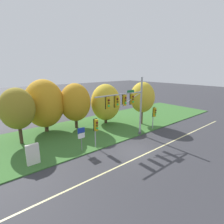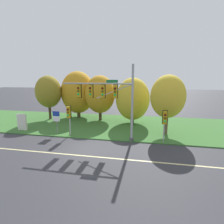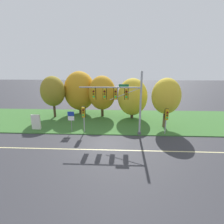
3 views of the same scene
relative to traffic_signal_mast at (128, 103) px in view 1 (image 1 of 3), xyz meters
name	(u,v)px [view 1 (image 1 of 3)]	position (x,y,z in m)	size (l,w,h in m)	color
ground_plane	(134,151)	(-1.61, -2.72, -4.46)	(160.00, 160.00, 0.00)	#333338
lane_stripe	(143,155)	(-1.61, -3.92, -4.45)	(36.00, 0.16, 0.01)	beige
grass_verge	(91,130)	(-1.61, 5.53, -4.41)	(48.00, 11.50, 0.10)	#386B2D
traffic_signal_mast	(128,103)	(0.00, 0.00, 0.00)	(7.07, 0.49, 7.26)	#9EA0A5
pedestrian_signal_near_kerb	(96,127)	(-4.30, 0.33, -2.04)	(0.46, 0.55, 3.19)	#9EA0A5
pedestrian_signal_further_along	(154,113)	(5.35, 0.14, -2.13)	(0.46, 0.55, 3.07)	#9EA0A5
route_sign_post	(81,135)	(-5.90, 0.62, -2.69)	(0.80, 0.08, 2.53)	slate
tree_nearest_road	(17,109)	(-10.23, 6.64, -0.34)	(3.65, 3.65, 6.31)	#423021
tree_left_of_mast	(44,104)	(-6.60, 8.77, -0.56)	(5.04, 5.04, 6.95)	#4C3823
tree_behind_signpost	(75,102)	(-2.81, 7.46, -0.67)	(4.22, 4.22, 6.34)	#423021
tree_mid_verge	(106,102)	(1.84, 6.62, -1.11)	(4.43, 4.43, 6.03)	#423021
tree_tall_centre	(142,97)	(5.80, 2.79, -0.28)	(3.63, 3.63, 6.36)	brown
info_kiosk	(33,154)	(-10.53, 1.05, -3.41)	(1.10, 0.24, 1.90)	silver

